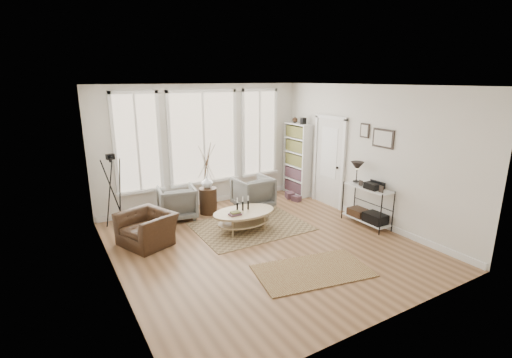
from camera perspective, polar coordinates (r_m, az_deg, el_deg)
room at (r=6.65m, az=1.18°, el=1.39°), size 5.50×5.54×2.90m
bay_window at (r=8.96m, az=-8.05°, el=6.03°), size 4.14×0.12×2.24m
door at (r=9.09m, az=11.18°, el=2.91°), size 0.09×1.06×2.22m
bookcase at (r=9.85m, az=6.41°, el=3.06°), size 0.31×0.85×2.06m
low_shelf at (r=8.13m, az=16.70°, el=-3.38°), size 0.38×1.08×1.30m
wall_art at (r=7.98m, az=18.28°, el=6.26°), size 0.04×0.88×0.44m
rug_main at (r=7.86m, az=-0.80°, el=-7.28°), size 2.28×1.72×0.01m
rug_runner at (r=6.23m, az=8.72°, el=-13.77°), size 1.98×1.34×0.01m
coffee_table at (r=7.56m, az=-1.89°, el=-5.64°), size 1.32×0.84×0.60m
armchair_left at (r=8.39m, az=-12.04°, el=-3.53°), size 0.90×0.92×0.73m
armchair_right at (r=8.87m, az=-0.49°, el=-2.05°), size 0.84×0.86×0.76m
side_table at (r=8.45m, az=-7.48°, el=-0.06°), size 0.40×0.40×1.68m
vase at (r=8.51m, az=-7.53°, el=-0.46°), size 0.31×0.31×0.27m
accent_chair at (r=7.27m, az=-16.44°, el=-7.32°), size 1.18×1.11×0.61m
tripod_camera at (r=8.16m, az=-20.99°, el=-2.18°), size 0.55×0.55×1.55m
book_stack_near at (r=9.68m, az=5.22°, el=-2.49°), size 0.26×0.30×0.16m
book_stack_far at (r=9.47m, az=6.24°, el=-3.01°), size 0.22×0.25×0.14m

